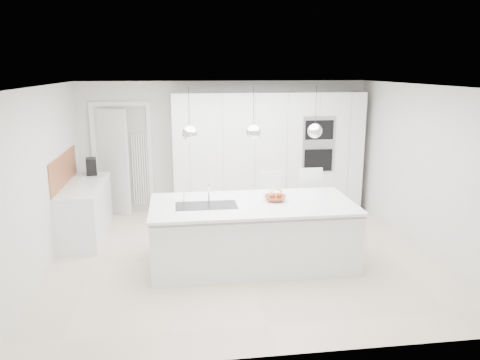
{
  "coord_description": "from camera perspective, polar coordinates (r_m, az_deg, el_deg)",
  "views": [
    {
      "loc": [
        -0.92,
        -6.45,
        2.74
      ],
      "look_at": [
        0.0,
        0.3,
        1.1
      ],
      "focal_mm": 35.0,
      "sensor_mm": 36.0,
      "label": 1
    }
  ],
  "objects": [
    {
      "name": "tall_cabinets",
      "position": [
        8.96,
        3.43,
        3.29
      ],
      "size": [
        3.6,
        0.6,
        2.3
      ],
      "primitive_type": "cube",
      "color": "white",
      "rests_on": "floor"
    },
    {
      "name": "ceiling",
      "position": [
        6.52,
        0.36,
        11.42
      ],
      "size": [
        5.5,
        5.5,
        0.0
      ],
      "primitive_type": "plane",
      "rotation": [
        3.14,
        0.0,
        0.0
      ],
      "color": "white",
      "rests_on": "wall_back"
    },
    {
      "name": "wall_left",
      "position": [
        6.87,
        -23.0,
        -0.09
      ],
      "size": [
        0.0,
        5.0,
        5.0
      ],
      "primitive_type": "plane",
      "rotation": [
        1.57,
        0.0,
        1.57
      ],
      "color": "silver",
      "rests_on": "ground"
    },
    {
      "name": "island_base",
      "position": [
        6.65,
        1.57,
        -6.8
      ],
      "size": [
        2.8,
        1.2,
        0.86
      ],
      "primitive_type": "cube",
      "color": "white",
      "rests_on": "floor"
    },
    {
      "name": "radiator",
      "position": [
        9.14,
        -12.06,
        1.29
      ],
      "size": [
        0.32,
        0.04,
        1.4
      ],
      "primitive_type": null,
      "color": "white",
      "rests_on": "floor"
    },
    {
      "name": "banana_bunch",
      "position": [
        6.64,
        4.41,
        -1.55
      ],
      "size": [
        0.24,
        0.17,
        0.21
      ],
      "primitive_type": "torus",
      "rotation": [
        1.22,
        0.0,
        0.35
      ],
      "color": "yellow",
      "rests_on": "fruit_bowl"
    },
    {
      "name": "wall_back",
      "position": [
        9.12,
        -1.88,
        4.12
      ],
      "size": [
        5.5,
        0.0,
        5.5
      ],
      "primitive_type": "plane",
      "rotation": [
        1.57,
        0.0,
        0.0
      ],
      "color": "silver",
      "rests_on": "ground"
    },
    {
      "name": "fruit_bowl",
      "position": [
        6.65,
        4.32,
        -2.23
      ],
      "size": [
        0.38,
        0.38,
        0.08
      ],
      "primitive_type": "imported",
      "rotation": [
        0.0,
        0.0,
        -0.24
      ],
      "color": "#A7613B",
      "rests_on": "island_worktop"
    },
    {
      "name": "island_sink",
      "position": [
        6.45,
        -4.13,
        -3.81
      ],
      "size": [
        0.84,
        0.44,
        0.18
      ],
      "primitive_type": null,
      "color": "#3F3F42",
      "rests_on": "island_worktop"
    },
    {
      "name": "left_worktop",
      "position": [
        8.02,
        -18.53,
        -0.59
      ],
      "size": [
        0.62,
        1.82,
        0.04
      ],
      "primitive_type": "cube",
      "color": "white",
      "rests_on": "left_base_cabinets"
    },
    {
      "name": "bar_stool_right",
      "position": [
        7.57,
        8.87,
        -3.18
      ],
      "size": [
        0.4,
        0.54,
        1.17
      ],
      "primitive_type": null,
      "rotation": [
        0.0,
        0.0,
        0.03
      ],
      "color": "white",
      "rests_on": "floor"
    },
    {
      "name": "pendant_left",
      "position": [
        6.21,
        -6.15,
        5.68
      ],
      "size": [
        0.2,
        0.2,
        0.2
      ],
      "primitive_type": "sphere",
      "color": "white",
      "rests_on": "ceiling"
    },
    {
      "name": "floor",
      "position": [
        7.07,
        0.33,
        -9.27
      ],
      "size": [
        5.5,
        5.5,
        0.0
      ],
      "primitive_type": "plane",
      "color": "beige",
      "rests_on": "ground"
    },
    {
      "name": "island_tap",
      "position": [
        6.59,
        -3.84,
        -1.37
      ],
      "size": [
        0.02,
        0.02,
        0.3
      ],
      "primitive_type": "cylinder",
      "color": "white",
      "rests_on": "island_worktop"
    },
    {
      "name": "island_worktop",
      "position": [
        6.55,
        1.52,
        -2.96
      ],
      "size": [
        2.84,
        1.4,
        0.04
      ],
      "primitive_type": "cube",
      "color": "white",
      "rests_on": "island_base"
    },
    {
      "name": "bar_stool_left",
      "position": [
        7.65,
        3.97,
        -3.2
      ],
      "size": [
        0.4,
        0.53,
        1.09
      ],
      "primitive_type": null,
      "rotation": [
        0.0,
        0.0,
        -0.1
      ],
      "color": "white",
      "rests_on": "floor"
    },
    {
      "name": "apple_b",
      "position": [
        6.66,
        4.79,
        -1.91
      ],
      "size": [
        0.08,
        0.08,
        0.08
      ],
      "primitive_type": "sphere",
      "color": "#A5381C",
      "rests_on": "fruit_bowl"
    },
    {
      "name": "oven_stack",
      "position": [
        8.85,
        9.58,
        4.31
      ],
      "size": [
        0.62,
        0.04,
        1.05
      ],
      "primitive_type": null,
      "color": "#A5A5A8",
      "rests_on": "tall_cabinets"
    },
    {
      "name": "hallway_door",
      "position": [
        9.13,
        -15.69,
        2.07
      ],
      "size": [
        0.76,
        0.38,
        2.0
      ],
      "primitive_type": "cube",
      "rotation": [
        0.0,
        0.0,
        -0.44
      ],
      "color": "white",
      "rests_on": "floor"
    },
    {
      "name": "pendant_mid",
      "position": [
        6.29,
        1.65,
        5.86
      ],
      "size": [
        0.2,
        0.2,
        0.2
      ],
      "primitive_type": "sphere",
      "color": "white",
      "rests_on": "ceiling"
    },
    {
      "name": "apple_a",
      "position": [
        6.62,
        3.97,
        -1.98
      ],
      "size": [
        0.09,
        0.09,
        0.09
      ],
      "primitive_type": "sphere",
      "color": "#A5381C",
      "rests_on": "fruit_bowl"
    },
    {
      "name": "pendant_right",
      "position": [
        6.49,
        9.12,
        5.92
      ],
      "size": [
        0.2,
        0.2,
        0.2
      ],
      "primitive_type": "sphere",
      "color": "white",
      "rests_on": "ceiling"
    },
    {
      "name": "left_base_cabinets",
      "position": [
        8.14,
        -18.3,
        -3.67
      ],
      "size": [
        0.6,
        1.8,
        0.86
      ],
      "primitive_type": "cube",
      "color": "white",
      "rests_on": "floor"
    },
    {
      "name": "oak_backsplash",
      "position": [
        8.02,
        -20.7,
        1.22
      ],
      "size": [
        0.02,
        1.8,
        0.5
      ],
      "primitive_type": "cube",
      "color": "#A7613B",
      "rests_on": "wall_left"
    },
    {
      "name": "espresso_machine",
      "position": [
        8.65,
        -17.67,
        1.59
      ],
      "size": [
        0.22,
        0.3,
        0.29
      ],
      "primitive_type": "cube",
      "rotation": [
        0.0,
        0.0,
        0.17
      ],
      "color": "black",
      "rests_on": "left_worktop"
    },
    {
      "name": "doorway_frame",
      "position": [
        9.14,
        -14.1,
        2.31
      ],
      "size": [
        1.11,
        0.08,
        2.13
      ],
      "primitive_type": null,
      "color": "white",
      "rests_on": "floor"
    }
  ]
}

